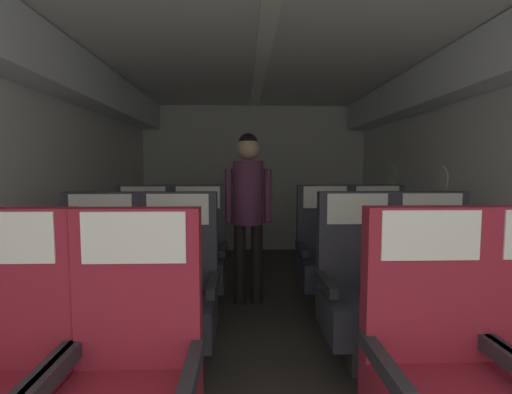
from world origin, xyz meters
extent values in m
cube|color=#3D3833|center=(0.00, 2.78, -0.01)|extent=(3.63, 5.95, 0.02)
cube|color=silver|center=(-1.72, 2.78, 1.12)|extent=(0.08, 5.55, 2.23)
cube|color=silver|center=(1.72, 2.78, 1.12)|extent=(0.08, 5.55, 2.23)
cube|color=silver|center=(0.00, 2.78, 2.23)|extent=(3.51, 5.55, 0.06)
cube|color=silver|center=(0.00, 5.57, 1.12)|extent=(3.51, 0.06, 2.23)
cube|color=silver|center=(-1.54, 2.78, 2.01)|extent=(0.28, 5.33, 0.36)
cube|color=silver|center=(1.54, 2.78, 2.01)|extent=(0.28, 5.33, 0.36)
cube|color=white|center=(0.00, 2.78, 2.19)|extent=(0.12, 5.00, 0.02)
cylinder|color=white|center=(1.67, 3.33, 1.16)|extent=(0.01, 0.26, 0.26)
cylinder|color=white|center=(1.67, 4.44, 1.16)|extent=(0.01, 0.26, 0.26)
cube|color=maroon|center=(-1.08, 1.46, 0.79)|extent=(0.49, 0.09, 0.64)
cube|color=#28282D|center=(-0.84, 1.25, 0.56)|extent=(0.05, 0.42, 0.06)
cube|color=silver|center=(-1.08, 1.41, 1.00)|extent=(0.40, 0.01, 0.20)
cube|color=maroon|center=(-0.58, 1.44, 0.79)|extent=(0.49, 0.09, 0.64)
cube|color=#28282D|center=(-0.34, 1.24, 0.56)|extent=(0.05, 0.42, 0.06)
cube|color=#28282D|center=(-0.82, 1.24, 0.56)|extent=(0.05, 0.42, 0.06)
cube|color=silver|center=(-0.58, 1.39, 1.00)|extent=(0.40, 0.01, 0.20)
cube|color=maroon|center=(0.58, 1.45, 0.79)|extent=(0.49, 0.09, 0.64)
cube|color=#28282D|center=(0.34, 1.25, 0.56)|extent=(0.05, 0.42, 0.06)
cube|color=silver|center=(0.58, 1.40, 1.00)|extent=(0.40, 0.01, 0.20)
cube|color=#38383D|center=(-1.07, 2.18, 0.12)|extent=(0.18, 0.18, 0.24)
cube|color=#33333D|center=(-1.07, 2.18, 0.35)|extent=(0.49, 0.50, 0.24)
cube|color=#33333D|center=(-1.07, 2.38, 0.79)|extent=(0.49, 0.09, 0.64)
cube|color=#28282D|center=(-0.83, 2.18, 0.56)|extent=(0.05, 0.42, 0.06)
cube|color=#28282D|center=(-1.31, 2.18, 0.56)|extent=(0.05, 0.42, 0.06)
cube|color=silver|center=(-1.07, 2.33, 1.00)|extent=(0.40, 0.01, 0.20)
cube|color=#38383D|center=(-0.58, 2.19, 0.12)|extent=(0.18, 0.18, 0.24)
cube|color=#33333D|center=(-0.58, 2.19, 0.35)|extent=(0.49, 0.50, 0.24)
cube|color=#33333D|center=(-0.58, 2.39, 0.79)|extent=(0.49, 0.09, 0.64)
cube|color=#28282D|center=(-0.35, 2.19, 0.56)|extent=(0.05, 0.42, 0.06)
cube|color=#28282D|center=(-0.82, 2.19, 0.56)|extent=(0.05, 0.42, 0.06)
cube|color=silver|center=(-0.58, 2.34, 1.00)|extent=(0.40, 0.01, 0.20)
cube|color=#38383D|center=(1.08, 2.18, 0.12)|extent=(0.18, 0.18, 0.24)
cube|color=#33333D|center=(1.08, 2.18, 0.35)|extent=(0.49, 0.50, 0.24)
cube|color=#33333D|center=(1.08, 2.38, 0.79)|extent=(0.49, 0.09, 0.64)
cube|color=#28282D|center=(1.31, 2.18, 0.56)|extent=(0.05, 0.42, 0.06)
cube|color=#28282D|center=(0.84, 2.18, 0.56)|extent=(0.05, 0.42, 0.06)
cube|color=silver|center=(1.08, 2.33, 1.00)|extent=(0.40, 0.01, 0.20)
cube|color=#38383D|center=(0.58, 2.18, 0.12)|extent=(0.18, 0.18, 0.24)
cube|color=#33333D|center=(0.58, 2.18, 0.35)|extent=(0.49, 0.50, 0.24)
cube|color=#33333D|center=(0.58, 2.38, 0.79)|extent=(0.49, 0.09, 0.64)
cube|color=#28282D|center=(0.82, 2.18, 0.56)|extent=(0.05, 0.42, 0.06)
cube|color=#28282D|center=(0.34, 2.18, 0.56)|extent=(0.05, 0.42, 0.06)
cube|color=silver|center=(0.58, 2.33, 1.00)|extent=(0.40, 0.01, 0.20)
cube|color=#38383D|center=(-1.06, 3.12, 0.12)|extent=(0.18, 0.18, 0.24)
cube|color=#33333D|center=(-1.06, 3.12, 0.35)|extent=(0.49, 0.50, 0.24)
cube|color=#33333D|center=(-1.06, 3.33, 0.79)|extent=(0.49, 0.09, 0.64)
cube|color=#28282D|center=(-0.82, 3.12, 0.56)|extent=(0.05, 0.42, 0.06)
cube|color=#28282D|center=(-1.30, 3.12, 0.56)|extent=(0.05, 0.42, 0.06)
cube|color=silver|center=(-1.06, 3.28, 1.00)|extent=(0.40, 0.01, 0.20)
cube|color=#38383D|center=(-0.58, 3.14, 0.12)|extent=(0.18, 0.18, 0.24)
cube|color=#33333D|center=(-0.58, 3.14, 0.35)|extent=(0.49, 0.50, 0.24)
cube|color=#33333D|center=(-0.58, 3.34, 0.79)|extent=(0.49, 0.09, 0.64)
cube|color=#28282D|center=(-0.34, 3.14, 0.56)|extent=(0.05, 0.42, 0.06)
cube|color=#28282D|center=(-0.81, 3.14, 0.56)|extent=(0.05, 0.42, 0.06)
cube|color=silver|center=(-0.58, 3.29, 1.00)|extent=(0.40, 0.01, 0.20)
cube|color=#38383D|center=(1.07, 3.13, 0.12)|extent=(0.18, 0.18, 0.24)
cube|color=#33333D|center=(1.07, 3.13, 0.35)|extent=(0.49, 0.50, 0.24)
cube|color=#33333D|center=(1.07, 3.33, 0.79)|extent=(0.49, 0.09, 0.64)
cube|color=#28282D|center=(1.30, 3.13, 0.56)|extent=(0.05, 0.42, 0.06)
cube|color=#28282D|center=(0.83, 3.13, 0.56)|extent=(0.05, 0.42, 0.06)
cube|color=silver|center=(1.07, 3.28, 1.00)|extent=(0.40, 0.01, 0.20)
cube|color=#38383D|center=(0.58, 3.13, 0.12)|extent=(0.18, 0.18, 0.24)
cube|color=#33333D|center=(0.58, 3.13, 0.35)|extent=(0.49, 0.50, 0.24)
cube|color=#33333D|center=(0.58, 3.33, 0.79)|extent=(0.49, 0.09, 0.64)
cube|color=#28282D|center=(0.82, 3.13, 0.56)|extent=(0.05, 0.42, 0.06)
cube|color=#28282D|center=(0.34, 3.13, 0.56)|extent=(0.05, 0.42, 0.06)
cube|color=silver|center=(0.58, 3.29, 1.00)|extent=(0.40, 0.01, 0.20)
cylinder|color=black|center=(-0.20, 3.34, 0.37)|extent=(0.11, 0.11, 0.75)
cylinder|color=black|center=(-0.04, 3.34, 0.37)|extent=(0.11, 0.11, 0.75)
cylinder|color=#5B2D4C|center=(-0.12, 3.34, 1.04)|extent=(0.28, 0.28, 0.59)
cylinder|color=#5B2D4C|center=(-0.30, 3.34, 1.01)|extent=(0.07, 0.07, 0.50)
cylinder|color=#5B2D4C|center=(0.06, 3.34, 1.01)|extent=(0.07, 0.07, 0.50)
sphere|color=tan|center=(-0.12, 3.34, 1.45)|extent=(0.21, 0.21, 0.21)
sphere|color=black|center=(-0.12, 3.34, 1.49)|extent=(0.18, 0.18, 0.18)
camera|label=1|loc=(-0.16, 0.02, 1.27)|focal=25.38mm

